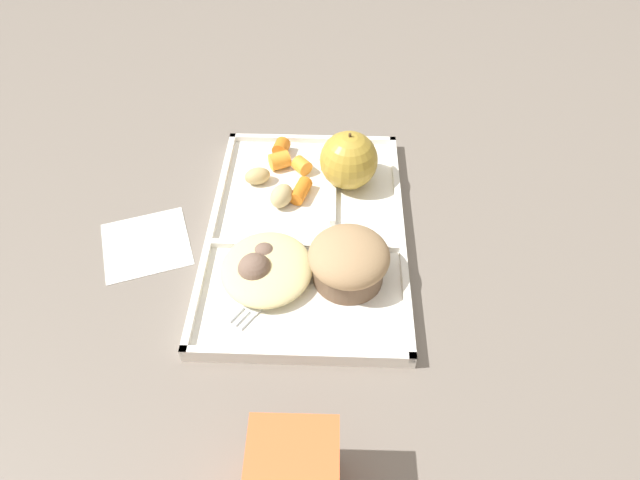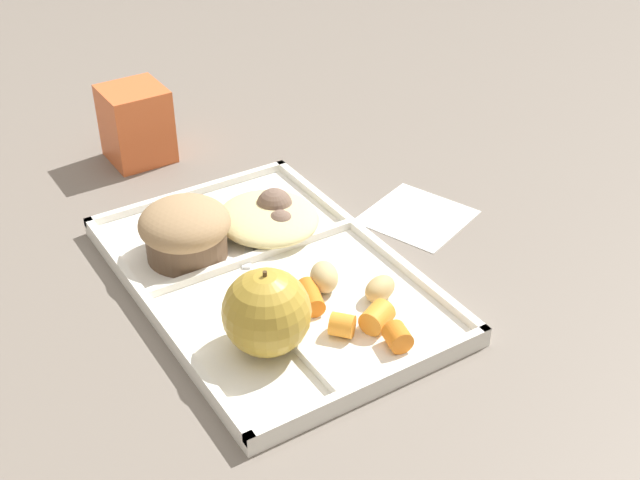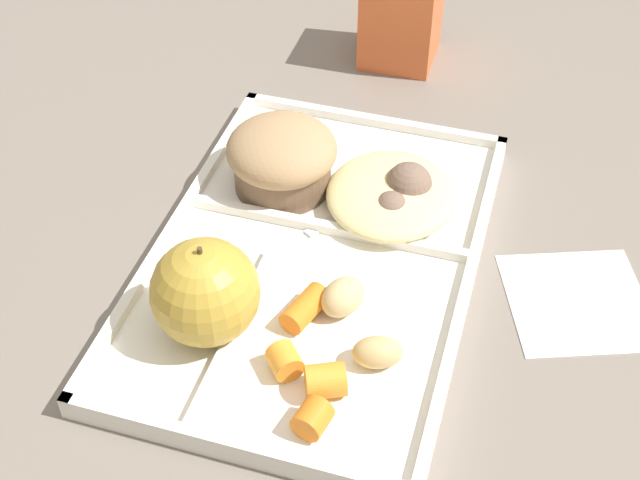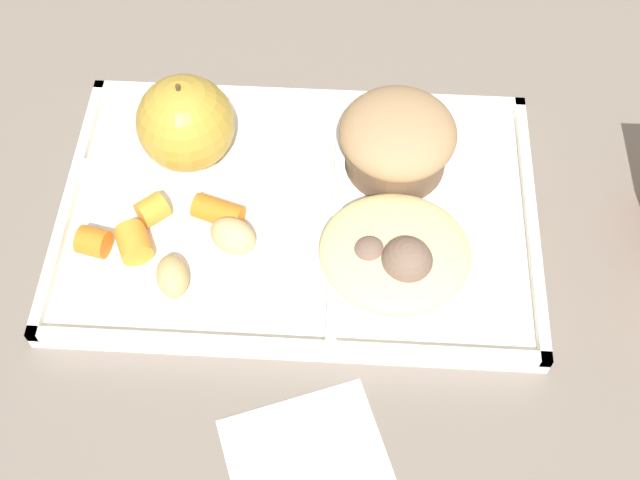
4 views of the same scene
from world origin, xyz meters
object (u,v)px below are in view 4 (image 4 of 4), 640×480
object	(u,v)px
green_apple	(186,124)
plastic_fork	(418,253)
lunch_tray	(298,214)
bran_muffin	(397,140)

from	to	relation	value
green_apple	plastic_fork	world-z (taller)	green_apple
plastic_fork	lunch_tray	bearing A→B (deg)	159.86
plastic_fork	bran_muffin	bearing A→B (deg)	101.87
green_apple	plastic_fork	size ratio (longest dim) A/B	0.61
lunch_tray	bran_muffin	world-z (taller)	bran_muffin
lunch_tray	plastic_fork	size ratio (longest dim) A/B	2.78
lunch_tray	green_apple	world-z (taller)	green_apple
green_apple	bran_muffin	xyz separation A→B (m)	(0.16, 0.00, -0.01)
lunch_tray	bran_muffin	bearing A→B (deg)	34.43
plastic_fork	green_apple	bearing A→B (deg)	155.01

